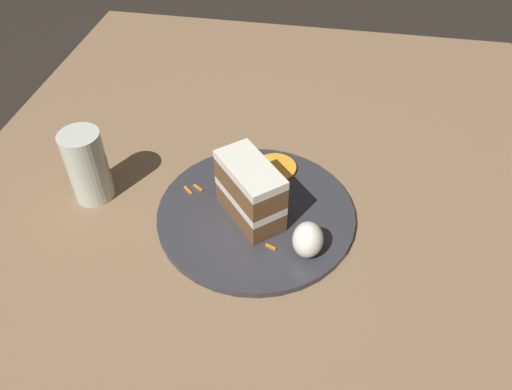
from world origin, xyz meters
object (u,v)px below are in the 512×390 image
object	(u,v)px
cake_slice	(252,191)
cream_dollop	(308,240)
drinking_glass	(89,170)
orange_garnish	(275,168)
plate	(256,213)

from	to	relation	value
cake_slice	cream_dollop	distance (m)	0.11
cream_dollop	drinking_glass	bearing A→B (deg)	-101.12
orange_garnish	plate	bearing A→B (deg)	-8.20
cream_dollop	plate	bearing A→B (deg)	-128.35
plate	cake_slice	size ratio (longest dim) A/B	2.47
cake_slice	drinking_glass	world-z (taller)	drinking_glass
plate	orange_garnish	bearing A→B (deg)	171.80
plate	orange_garnish	world-z (taller)	orange_garnish
cake_slice	plate	bearing A→B (deg)	21.72
cream_dollop	drinking_glass	size ratio (longest dim) A/B	0.45
cake_slice	cream_dollop	world-z (taller)	cake_slice
plate	drinking_glass	bearing A→B (deg)	-90.30
plate	orange_garnish	xyz separation A→B (m)	(-0.10, 0.01, 0.01)
plate	cream_dollop	xyz separation A→B (m)	(0.07, 0.08, 0.03)
cake_slice	orange_garnish	world-z (taller)	cake_slice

